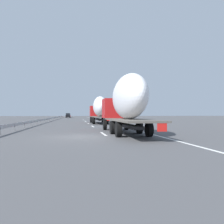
{
  "coord_description": "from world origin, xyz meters",
  "views": [
    {
      "loc": [
        -15.67,
        0.46,
        1.59
      ],
      "look_at": [
        14.33,
        -4.55,
        1.87
      ],
      "focal_mm": 35.74,
      "sensor_mm": 36.0,
      "label": 1
    }
  ],
  "objects_px": {
    "truck_lead": "(99,109)",
    "car_red_compact": "(69,115)",
    "road_sign": "(103,111)",
    "car_black_suv": "(68,116)",
    "truck_trailing": "(126,102)"
  },
  "relations": [
    {
      "from": "truck_lead",
      "to": "car_red_compact",
      "type": "relative_size",
      "value": 2.93
    },
    {
      "from": "truck_lead",
      "to": "car_black_suv",
      "type": "height_order",
      "value": "truck_lead"
    },
    {
      "from": "truck_lead",
      "to": "truck_trailing",
      "type": "bearing_deg",
      "value": 180.0
    },
    {
      "from": "truck_trailing",
      "to": "road_sign",
      "type": "distance_m",
      "value": 38.82
    },
    {
      "from": "truck_lead",
      "to": "car_black_suv",
      "type": "bearing_deg",
      "value": 6.84
    },
    {
      "from": "truck_trailing",
      "to": "car_red_compact",
      "type": "relative_size",
      "value": 3.09
    },
    {
      "from": "car_black_suv",
      "to": "road_sign",
      "type": "bearing_deg",
      "value": -165.63
    },
    {
      "from": "truck_lead",
      "to": "car_red_compact",
      "type": "distance_m",
      "value": 69.96
    },
    {
      "from": "truck_trailing",
      "to": "car_red_compact",
      "type": "height_order",
      "value": "truck_trailing"
    },
    {
      "from": "car_red_compact",
      "to": "road_sign",
      "type": "distance_m",
      "value": 51.9
    },
    {
      "from": "car_red_compact",
      "to": "car_black_suv",
      "type": "relative_size",
      "value": 0.94
    },
    {
      "from": "truck_lead",
      "to": "truck_trailing",
      "type": "relative_size",
      "value": 0.95
    },
    {
      "from": "truck_lead",
      "to": "car_red_compact",
      "type": "height_order",
      "value": "truck_lead"
    },
    {
      "from": "road_sign",
      "to": "car_black_suv",
      "type": "bearing_deg",
      "value": 14.37
    },
    {
      "from": "car_black_suv",
      "to": "truck_trailing",
      "type": "bearing_deg",
      "value": -174.91
    }
  ]
}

